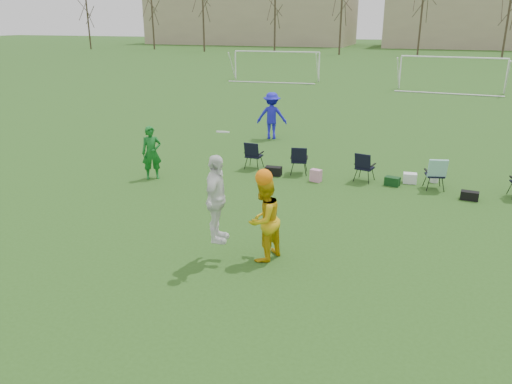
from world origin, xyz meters
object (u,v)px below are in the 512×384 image
at_px(goal_left, 277,57).
at_px(goal_mid, 453,64).
at_px(fielder_green_near, 152,153).
at_px(fielder_blue, 272,116).
at_px(center_contest, 243,210).

height_order(goal_left, goal_mid, same).
bearing_deg(fielder_green_near, fielder_blue, 40.27).
relative_size(fielder_green_near, goal_mid, 0.24).
xyz_separation_m(center_contest, goal_mid, (4.59, 30.58, 0.75)).
bearing_deg(fielder_blue, fielder_green_near, 62.75).
relative_size(fielder_green_near, center_contest, 0.59).
height_order(fielder_blue, center_contest, center_contest).
distance_m(center_contest, goal_mid, 30.93).
height_order(fielder_green_near, fielder_blue, fielder_blue).
distance_m(fielder_green_near, goal_mid, 27.75).
bearing_deg(center_contest, fielder_blue, 104.82).
xyz_separation_m(fielder_green_near, goal_mid, (9.52, 26.04, 1.05)).
xyz_separation_m(fielder_green_near, fielder_blue, (1.91, 6.91, 0.14)).
distance_m(center_contest, goal_left, 33.92).
bearing_deg(goal_mid, fielder_blue, -107.70).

